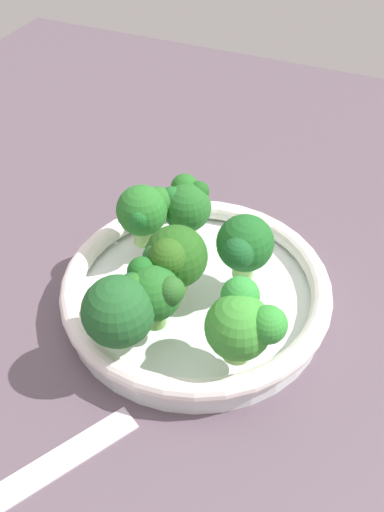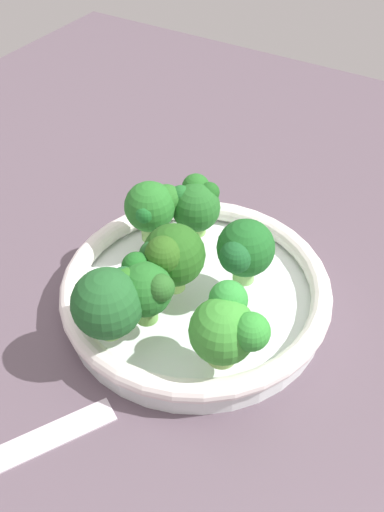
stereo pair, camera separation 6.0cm
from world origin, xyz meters
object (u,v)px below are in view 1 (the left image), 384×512
(broccoli_floret_0, at_px, (174,258))
(broccoli_floret_6, at_px, (152,293))
(bowl, at_px, (192,290))
(broccoli_floret_4, at_px, (144,211))
(broccoli_floret_5, at_px, (186,204))
(broccoli_floret_1, at_px, (244,246))
(broccoli_floret_2, at_px, (242,323))
(broccoli_floret_3, at_px, (120,309))

(broccoli_floret_0, relative_size, broccoli_floret_6, 1.15)
(bowl, height_order, broccoli_floret_4, broccoli_floret_4)
(broccoli_floret_5, bearing_deg, broccoli_floret_1, -118.92)
(broccoli_floret_4, bearing_deg, broccoli_floret_0, -132.90)
(broccoli_floret_2, xyz_separation_m, broccoli_floret_3, (-0.03, 0.11, 0.00))
(broccoli_floret_1, distance_m, broccoli_floret_6, 0.11)
(broccoli_floret_3, bearing_deg, broccoli_floret_0, -13.30)
(broccoli_floret_0, relative_size, broccoli_floret_5, 1.20)
(broccoli_floret_0, relative_size, broccoli_floret_3, 1.05)
(broccoli_floret_2, height_order, broccoli_floret_3, broccoli_floret_3)
(broccoli_floret_5, bearing_deg, broccoli_floret_4, 137.18)
(bowl, xyz_separation_m, broccoli_floret_1, (0.02, -0.05, 0.06))
(bowl, distance_m, broccoli_floret_1, 0.08)
(broccoli_floret_4, bearing_deg, broccoli_floret_6, -149.59)
(broccoli_floret_0, bearing_deg, broccoli_floret_2, -118.37)
(broccoli_floret_0, height_order, broccoli_floret_4, broccoli_floret_0)
(broccoli_floret_3, bearing_deg, broccoli_floret_2, -75.11)
(broccoli_floret_1, height_order, broccoli_floret_3, same)
(broccoli_floret_0, height_order, broccoli_floret_3, broccoli_floret_0)
(bowl, relative_size, broccoli_floret_2, 3.94)
(broccoli_floret_0, relative_size, broccoli_floret_4, 1.07)
(broccoli_floret_3, relative_size, broccoli_floret_5, 1.14)
(broccoli_floret_0, height_order, broccoli_floret_6, broccoli_floret_0)
(broccoli_floret_1, distance_m, broccoli_floret_2, 0.10)
(bowl, xyz_separation_m, broccoli_floret_2, (-0.07, -0.08, 0.06))
(broccoli_floret_0, bearing_deg, broccoli_floret_3, 166.70)
(bowl, distance_m, broccoli_floret_4, 0.10)
(broccoli_floret_2, xyz_separation_m, broccoli_floret_5, (0.14, 0.12, -0.00))
(broccoli_floret_2, relative_size, broccoli_floret_4, 1.01)
(broccoli_floret_2, bearing_deg, broccoli_floret_4, 55.03)
(bowl, bearing_deg, broccoli_floret_0, 161.54)
(bowl, xyz_separation_m, broccoli_floret_5, (0.07, 0.04, 0.06))
(broccoli_floret_1, distance_m, broccoli_floret_3, 0.14)
(broccoli_floret_0, distance_m, broccoli_floret_4, 0.08)
(broccoli_floret_3, bearing_deg, broccoli_floret_5, 3.33)
(broccoli_floret_3, distance_m, broccoli_floret_4, 0.14)
(bowl, distance_m, broccoli_floret_0, 0.07)
(bowl, xyz_separation_m, broccoli_floret_6, (-0.07, 0.01, 0.06))
(broccoli_floret_4, xyz_separation_m, broccoli_floret_6, (-0.10, -0.06, -0.00))
(broccoli_floret_6, bearing_deg, broccoli_floret_2, -90.40)
(broccoli_floret_5, bearing_deg, broccoli_floret_2, -140.47)
(bowl, height_order, broccoli_floret_3, broccoli_floret_3)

